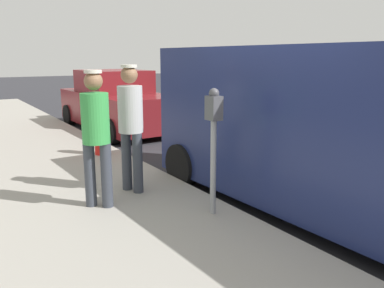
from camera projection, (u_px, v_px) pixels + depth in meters
name	position (u px, v px, depth m)	size (l,w,h in m)	color
ground_plane	(307.00, 210.00, 5.35)	(80.00, 80.00, 0.00)	#2D2D33
sidewalk_slab	(34.00, 283.00, 3.49)	(5.00, 32.00, 0.15)	#9E998E
parking_meter_near	(214.00, 130.00, 4.64)	(0.14, 0.18, 1.52)	gray
pedestrian_in_green	(96.00, 130.00, 4.88)	(0.34, 0.34, 1.72)	#383D47
pedestrian_in_gray	(131.00, 120.00, 5.45)	(0.34, 0.35, 1.77)	#383D47
parked_van	(335.00, 127.00, 4.99)	(2.31, 5.27, 2.15)	navy
parked_sedan_behind	(117.00, 103.00, 11.06)	(2.05, 4.45, 1.65)	maroon
fire_hydrant	(100.00, 133.00, 7.69)	(0.24, 0.24, 0.86)	red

